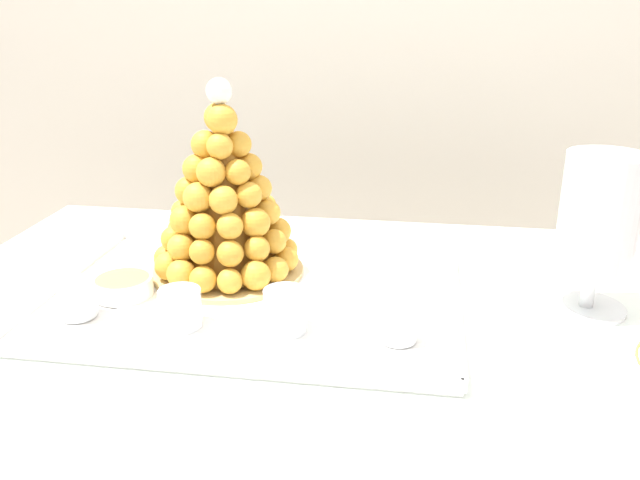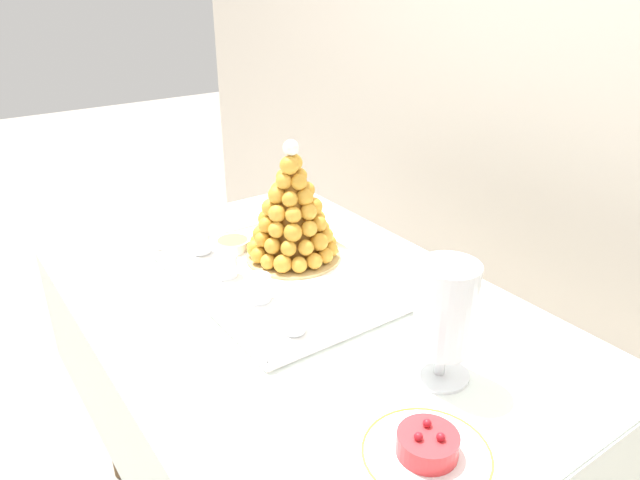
{
  "view_description": "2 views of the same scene",
  "coord_description": "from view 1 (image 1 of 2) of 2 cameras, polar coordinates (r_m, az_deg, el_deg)",
  "views": [
    {
      "loc": [
        0.11,
        -0.85,
        1.24
      ],
      "look_at": [
        -0.02,
        0.02,
        0.91
      ],
      "focal_mm": 37.17,
      "sensor_mm": 36.0,
      "label": 1
    },
    {
      "loc": [
        0.96,
        -0.62,
        1.5
      ],
      "look_at": [
        0.02,
        0.04,
        0.96
      ],
      "focal_mm": 33.14,
      "sensor_mm": 36.0,
      "label": 2
    }
  ],
  "objects": [
    {
      "name": "macaron_goblet",
      "position": [
        1.0,
        22.95,
        1.79
      ],
      "size": [
        0.11,
        0.11,
        0.23
      ],
      "color": "white",
      "rests_on": "buffet_table"
    },
    {
      "name": "dessert_cup_left",
      "position": [
        0.99,
        -20.21,
        -4.89
      ],
      "size": [
        0.05,
        0.05,
        0.05
      ],
      "color": "silver",
      "rests_on": "serving_tray"
    },
    {
      "name": "dessert_cup_mid_right",
      "position": [
        0.88,
        6.76,
        -7.31
      ],
      "size": [
        0.05,
        0.05,
        0.05
      ],
      "color": "silver",
      "rests_on": "serving_tray"
    },
    {
      "name": "dessert_cup_centre",
      "position": [
        0.89,
        -3.01,
        -6.23
      ],
      "size": [
        0.06,
        0.06,
        0.06
      ],
      "color": "silver",
      "rests_on": "serving_tray"
    },
    {
      "name": "dessert_cup_mid_left",
      "position": [
        0.93,
        -11.92,
        -5.87
      ],
      "size": [
        0.06,
        0.06,
        0.05
      ],
      "color": "silver",
      "rests_on": "serving_tray"
    },
    {
      "name": "serving_tray",
      "position": [
        1.01,
        -5.85,
        -4.93
      ],
      "size": [
        0.62,
        0.43,
        0.02
      ],
      "color": "white",
      "rests_on": "buffet_table"
    },
    {
      "name": "wine_glass",
      "position": [
        1.15,
        -10.05,
        3.69
      ],
      "size": [
        0.08,
        0.08,
        0.15
      ],
      "color": "silver",
      "rests_on": "buffet_table"
    },
    {
      "name": "creme_brulee_ramekin",
      "position": [
        1.04,
        -16.57,
        -3.76
      ],
      "size": [
        0.09,
        0.09,
        0.03
      ],
      "color": "white",
      "rests_on": "serving_tray"
    },
    {
      "name": "croquembouche",
      "position": [
        1.05,
        -8.26,
        3.22
      ],
      "size": [
        0.24,
        0.24,
        0.31
      ],
      "color": "tan",
      "rests_on": "serving_tray"
    },
    {
      "name": "buffet_table",
      "position": [
        1.02,
        1.15,
        -12.22
      ],
      "size": [
        1.3,
        0.86,
        0.8
      ],
      "color": "brown",
      "rests_on": "ground_plane"
    }
  ]
}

